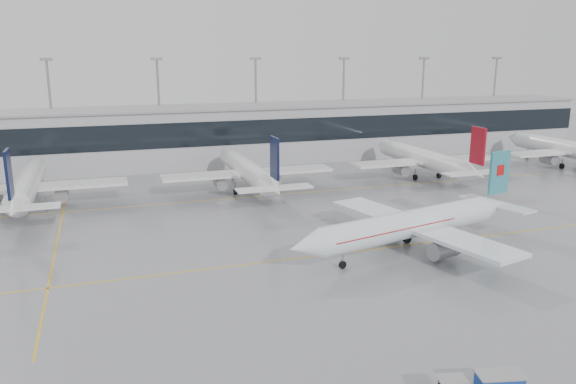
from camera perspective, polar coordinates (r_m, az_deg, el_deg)
name	(u,v)px	position (r m, az deg, el deg)	size (l,w,h in m)	color
ground	(320,256)	(67.20, 3.28, -6.47)	(320.00, 320.00, 0.00)	gray
taxi_line_main	(320,256)	(67.20, 3.28, -6.47)	(120.00, 0.25, 0.01)	gold
taxi_line_north	(254,197)	(94.45, -3.48, -0.47)	(120.00, 0.25, 0.01)	gold
taxi_line_cross	(57,243)	(77.29, -22.44, -4.79)	(0.25, 60.00, 0.01)	gold
terminal	(215,136)	(123.94, -7.42, 5.69)	(180.00, 15.00, 12.00)	#A6A6AA
terminal_glass	(222,133)	(116.40, -6.71, 5.94)	(180.00, 0.20, 5.00)	black
terminal_roof	(214,107)	(123.23, -7.51, 8.55)	(182.00, 16.00, 0.40)	gray
light_masts	(209,100)	(129.01, -8.05, 9.27)	(156.40, 1.00, 22.60)	gray
air_canada_jet	(416,223)	(69.43, 12.90, -3.13)	(34.99, 28.12, 10.96)	white
parked_jet_b	(27,185)	(94.85, -25.00, 0.60)	(29.64, 36.96, 11.72)	white
parked_jet_c	(248,171)	(97.10, -4.08, 2.16)	(29.64, 36.96, 11.72)	white
parked_jet_d	(425,159)	(110.95, 13.72, 3.27)	(29.64, 36.96, 11.72)	white
parked_jet_e	(569,149)	(132.82, 26.66, 3.88)	(29.64, 36.96, 11.72)	white
baggage_cart	(499,384)	(43.39, 20.67, -17.80)	(3.54, 2.49, 1.99)	gray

